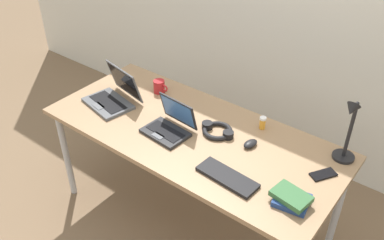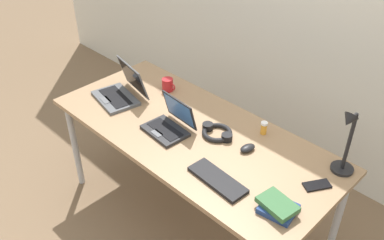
{
  "view_description": "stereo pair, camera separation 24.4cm",
  "coord_description": "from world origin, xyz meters",
  "px_view_note": "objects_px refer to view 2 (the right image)",
  "views": [
    {
      "loc": [
        1.22,
        -1.58,
        2.22
      ],
      "look_at": [
        0.0,
        0.0,
        0.82
      ],
      "focal_mm": 39.26,
      "sensor_mm": 36.0,
      "label": 1
    },
    {
      "loc": [
        1.4,
        -1.42,
        2.22
      ],
      "look_at": [
        0.0,
        0.0,
        0.82
      ],
      "focal_mm": 39.26,
      "sensor_mm": 36.0,
      "label": 2
    }
  ],
  "objects_px": {
    "laptop_mid_desk": "(169,124)",
    "external_keyboard": "(217,180)",
    "pill_bottle": "(264,128)",
    "cell_phone": "(317,185)",
    "coffee_mug": "(168,85)",
    "headphones": "(217,132)",
    "book_stack": "(278,207)",
    "desk_lamp": "(346,143)",
    "computer_mouse": "(248,148)",
    "laptop_by_keyboard": "(121,92)"
  },
  "relations": [
    {
      "from": "book_stack",
      "to": "coffee_mug",
      "type": "relative_size",
      "value": 1.72
    },
    {
      "from": "pill_bottle",
      "to": "book_stack",
      "type": "distance_m",
      "value": 0.61
    },
    {
      "from": "cell_phone",
      "to": "pill_bottle",
      "type": "relative_size",
      "value": 1.72
    },
    {
      "from": "laptop_by_keyboard",
      "to": "external_keyboard",
      "type": "xyz_separation_m",
      "value": [
        0.99,
        -0.15,
        -0.04
      ]
    },
    {
      "from": "desk_lamp",
      "to": "external_keyboard",
      "type": "xyz_separation_m",
      "value": [
        -0.41,
        -0.49,
        -0.19
      ]
    },
    {
      "from": "external_keyboard",
      "to": "pill_bottle",
      "type": "bearing_deg",
      "value": 103.17
    },
    {
      "from": "laptop_by_keyboard",
      "to": "headphones",
      "type": "relative_size",
      "value": 1.71
    },
    {
      "from": "pill_bottle",
      "to": "cell_phone",
      "type": "bearing_deg",
      "value": -20.03
    },
    {
      "from": "external_keyboard",
      "to": "coffee_mug",
      "type": "height_order",
      "value": "coffee_mug"
    },
    {
      "from": "laptop_mid_desk",
      "to": "external_keyboard",
      "type": "relative_size",
      "value": 0.85
    },
    {
      "from": "laptop_by_keyboard",
      "to": "computer_mouse",
      "type": "height_order",
      "value": "laptop_by_keyboard"
    },
    {
      "from": "desk_lamp",
      "to": "cell_phone",
      "type": "distance_m",
      "value": 0.25
    },
    {
      "from": "coffee_mug",
      "to": "external_keyboard",
      "type": "bearing_deg",
      "value": -27.21
    },
    {
      "from": "cell_phone",
      "to": "computer_mouse",
      "type": "bearing_deg",
      "value": -145.11
    },
    {
      "from": "cell_phone",
      "to": "coffee_mug",
      "type": "distance_m",
      "value": 1.22
    },
    {
      "from": "desk_lamp",
      "to": "cell_phone",
      "type": "relative_size",
      "value": 2.94
    },
    {
      "from": "cell_phone",
      "to": "headphones",
      "type": "height_order",
      "value": "headphones"
    },
    {
      "from": "headphones",
      "to": "coffee_mug",
      "type": "xyz_separation_m",
      "value": [
        -0.57,
        0.14,
        0.03
      ]
    },
    {
      "from": "computer_mouse",
      "to": "book_stack",
      "type": "xyz_separation_m",
      "value": [
        0.38,
        -0.25,
        0.01
      ]
    },
    {
      "from": "external_keyboard",
      "to": "headphones",
      "type": "height_order",
      "value": "headphones"
    },
    {
      "from": "laptop_by_keyboard",
      "to": "pill_bottle",
      "type": "relative_size",
      "value": 4.62
    },
    {
      "from": "computer_mouse",
      "to": "coffee_mug",
      "type": "bearing_deg",
      "value": -179.08
    },
    {
      "from": "headphones",
      "to": "pill_bottle",
      "type": "height_order",
      "value": "pill_bottle"
    },
    {
      "from": "external_keyboard",
      "to": "desk_lamp",
      "type": "bearing_deg",
      "value": 54.32
    },
    {
      "from": "desk_lamp",
      "to": "external_keyboard",
      "type": "bearing_deg",
      "value": -129.76
    },
    {
      "from": "headphones",
      "to": "pill_bottle",
      "type": "xyz_separation_m",
      "value": [
        0.19,
        0.2,
        0.03
      ]
    },
    {
      "from": "laptop_mid_desk",
      "to": "computer_mouse",
      "type": "xyz_separation_m",
      "value": [
        0.45,
        0.17,
        -0.02
      ]
    },
    {
      "from": "computer_mouse",
      "to": "book_stack",
      "type": "bearing_deg",
      "value": -23.64
    },
    {
      "from": "coffee_mug",
      "to": "desk_lamp",
      "type": "bearing_deg",
      "value": 2.69
    },
    {
      "from": "coffee_mug",
      "to": "computer_mouse",
      "type": "bearing_deg",
      "value": -9.27
    },
    {
      "from": "computer_mouse",
      "to": "coffee_mug",
      "type": "distance_m",
      "value": 0.8
    },
    {
      "from": "laptop_by_keyboard",
      "to": "headphones",
      "type": "xyz_separation_m",
      "value": [
        0.73,
        0.14,
        -0.03
      ]
    },
    {
      "from": "headphones",
      "to": "desk_lamp",
      "type": "bearing_deg",
      "value": 16.41
    },
    {
      "from": "headphones",
      "to": "external_keyboard",
      "type": "bearing_deg",
      "value": -47.87
    },
    {
      "from": "computer_mouse",
      "to": "headphones",
      "type": "relative_size",
      "value": 0.45
    },
    {
      "from": "coffee_mug",
      "to": "headphones",
      "type": "bearing_deg",
      "value": -13.63
    },
    {
      "from": "desk_lamp",
      "to": "headphones",
      "type": "height_order",
      "value": "desk_lamp"
    },
    {
      "from": "desk_lamp",
      "to": "computer_mouse",
      "type": "bearing_deg",
      "value": -157.47
    },
    {
      "from": "desk_lamp",
      "to": "computer_mouse",
      "type": "xyz_separation_m",
      "value": [
        -0.45,
        -0.19,
        -0.18
      ]
    },
    {
      "from": "pill_bottle",
      "to": "laptop_mid_desk",
      "type": "bearing_deg",
      "value": -138.87
    },
    {
      "from": "desk_lamp",
      "to": "laptop_mid_desk",
      "type": "distance_m",
      "value": 0.98
    },
    {
      "from": "computer_mouse",
      "to": "coffee_mug",
      "type": "height_order",
      "value": "coffee_mug"
    },
    {
      "from": "computer_mouse",
      "to": "pill_bottle",
      "type": "bearing_deg",
      "value": 110.07
    },
    {
      "from": "computer_mouse",
      "to": "headphones",
      "type": "distance_m",
      "value": 0.22
    },
    {
      "from": "pill_bottle",
      "to": "book_stack",
      "type": "xyz_separation_m",
      "value": [
        0.41,
        -0.44,
        -0.01
      ]
    },
    {
      "from": "cell_phone",
      "to": "headphones",
      "type": "relative_size",
      "value": 0.64
    },
    {
      "from": "computer_mouse",
      "to": "headphones",
      "type": "xyz_separation_m",
      "value": [
        -0.22,
        -0.01,
        -0.0
      ]
    },
    {
      "from": "headphones",
      "to": "pill_bottle",
      "type": "distance_m",
      "value": 0.27
    },
    {
      "from": "cell_phone",
      "to": "pill_bottle",
      "type": "height_order",
      "value": "pill_bottle"
    },
    {
      "from": "laptop_by_keyboard",
      "to": "coffee_mug",
      "type": "height_order",
      "value": "laptop_by_keyboard"
    }
  ]
}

